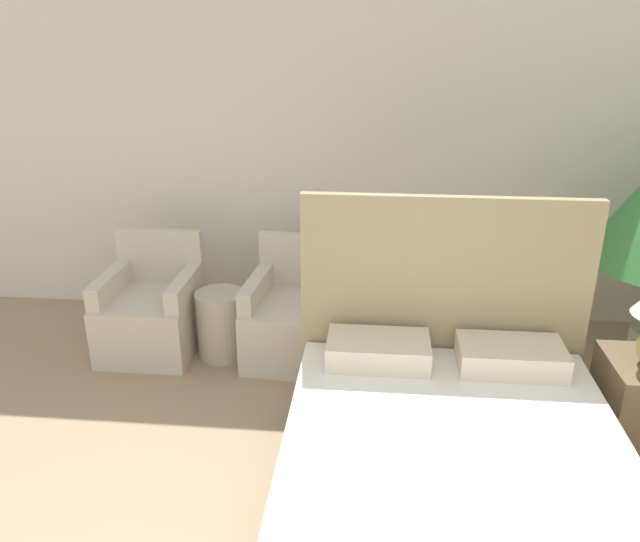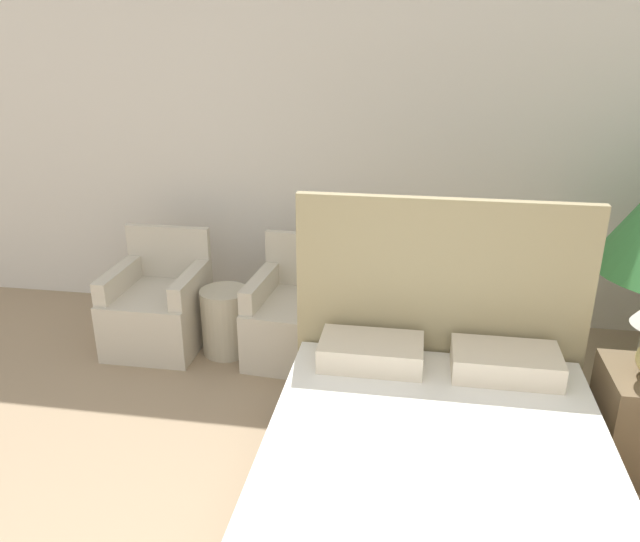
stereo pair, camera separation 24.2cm
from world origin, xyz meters
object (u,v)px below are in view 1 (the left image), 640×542
object	(u,v)px
armchair_near_window_left	(151,315)
armchair_near_window_right	(295,322)
bed	(454,491)
side_table	(221,324)

from	to	relation	value
armchair_near_window_left	armchair_near_window_right	world-z (taller)	same
bed	armchair_near_window_left	distance (m)	2.61
armchair_near_window_right	side_table	world-z (taller)	armchair_near_window_right
bed	armchair_near_window_right	xyz separation A→B (m)	(-0.95, 1.67, -0.01)
side_table	armchair_near_window_left	bearing A→B (deg)	175.98
bed	side_table	world-z (taller)	bed
bed	armchair_near_window_right	distance (m)	1.92
side_table	bed	bearing A→B (deg)	-47.84
armchair_near_window_left	armchair_near_window_right	size ratio (longest dim) A/B	1.00
bed	side_table	xyz separation A→B (m)	(-1.48, 1.63, -0.04)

